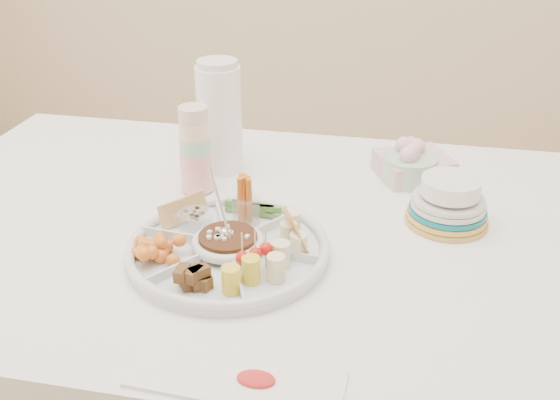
% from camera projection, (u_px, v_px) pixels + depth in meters
% --- Properties ---
extents(dining_table, '(1.52, 1.02, 0.76)m').
position_uv_depth(dining_table, '(241.00, 358.00, 1.49)').
color(dining_table, white).
rests_on(dining_table, floor).
extents(party_tray, '(0.42, 0.42, 0.04)m').
position_uv_depth(party_tray, '(228.00, 246.00, 1.18)').
color(party_tray, silver).
rests_on(party_tray, dining_table).
extents(bean_dip, '(0.12, 0.12, 0.04)m').
position_uv_depth(bean_dip, '(228.00, 242.00, 1.18)').
color(bean_dip, '#592D19').
rests_on(bean_dip, party_tray).
extents(tortillas, '(0.12, 0.12, 0.07)m').
position_uv_depth(tortillas, '(295.00, 228.00, 1.19)').
color(tortillas, '#B5833B').
rests_on(tortillas, party_tray).
extents(carrot_cucumber, '(0.12, 0.12, 0.10)m').
position_uv_depth(carrot_cucumber, '(251.00, 196.00, 1.27)').
color(carrot_cucumber, '#CE671E').
rests_on(carrot_cucumber, party_tray).
extents(pita_raisins, '(0.11, 0.11, 0.05)m').
position_uv_depth(pita_raisins, '(188.00, 211.00, 1.25)').
color(pita_raisins, '#B39342').
rests_on(pita_raisins, party_tray).
extents(cherries, '(0.13, 0.13, 0.05)m').
position_uv_depth(cherries, '(158.00, 248.00, 1.15)').
color(cherries, orange).
rests_on(cherries, party_tray).
extents(granola_chunks, '(0.10, 0.10, 0.04)m').
position_uv_depth(granola_chunks, '(200.00, 278.00, 1.06)').
color(granola_chunks, '#472210').
rests_on(granola_chunks, party_tray).
extents(banana_tomato, '(0.12, 0.12, 0.09)m').
position_uv_depth(banana_tomato, '(274.00, 257.00, 1.08)').
color(banana_tomato, '#D2B76C').
rests_on(banana_tomato, party_tray).
extents(cup_stack, '(0.08, 0.08, 0.20)m').
position_uv_depth(cup_stack, '(195.00, 150.00, 1.39)').
color(cup_stack, beige).
rests_on(cup_stack, dining_table).
extents(thermos, '(0.13, 0.13, 0.27)m').
position_uv_depth(thermos, '(220.00, 115.00, 1.47)').
color(thermos, white).
rests_on(thermos, dining_table).
extents(flower_bowl, '(0.14, 0.14, 0.09)m').
position_uv_depth(flower_bowl, '(410.00, 163.00, 1.45)').
color(flower_bowl, '#B4CCBF').
rests_on(flower_bowl, dining_table).
extents(napkin_stack, '(0.20, 0.19, 0.05)m').
position_uv_depth(napkin_stack, '(413.00, 166.00, 1.49)').
color(napkin_stack, beige).
rests_on(napkin_stack, dining_table).
extents(plate_stack, '(0.18, 0.18, 0.11)m').
position_uv_depth(plate_stack, '(449.00, 199.00, 1.28)').
color(plate_stack, gold).
rests_on(plate_stack, dining_table).
extents(placemat, '(0.32, 0.12, 0.01)m').
position_uv_depth(placemat, '(236.00, 379.00, 0.90)').
color(placemat, white).
rests_on(placemat, dining_table).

